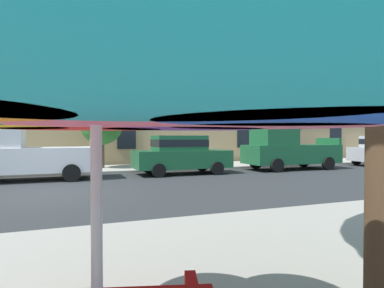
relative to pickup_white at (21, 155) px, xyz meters
name	(u,v)px	position (x,y,z in m)	size (l,w,h in m)	color
ground_plane	(46,195)	(1.04, -3.70, -1.03)	(120.00, 120.00, 0.00)	#2D3033
sidewalk_far	(53,171)	(1.04, 3.10, -0.97)	(56.00, 3.60, 0.12)	#B2ADA3
apartment_building	(55,71)	(1.04, 11.29, 5.37)	(47.75, 12.08, 12.80)	tan
pickup_white	(21,155)	(0.00, 0.00, 0.00)	(5.10, 2.12, 2.20)	silver
sedan_green	(181,154)	(6.59, 0.00, -0.08)	(4.40, 1.98, 1.78)	#195933
pickup_green_midblock	(288,150)	(12.53, 0.00, 0.00)	(5.10, 2.12, 2.20)	#195933
street_tree_middle	(102,118)	(3.42, 3.44, 1.68)	(2.33, 2.50, 3.93)	brown
street_tree_right	(288,113)	(15.44, 3.80, 2.31)	(2.83, 2.83, 4.80)	brown
patio_umbrella	(96,77)	(1.69, -12.70, 1.00)	(3.35, 3.35, 2.34)	silver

